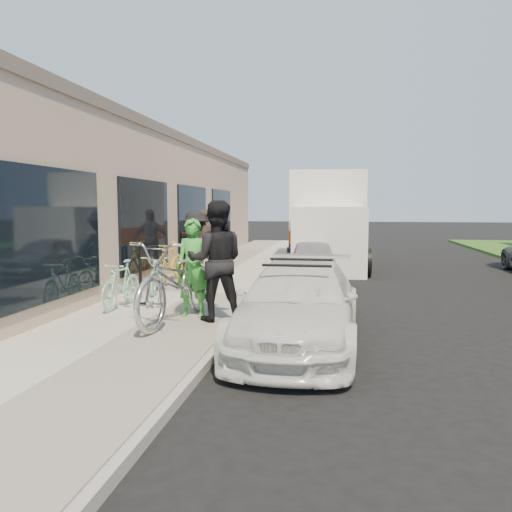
{
  "coord_description": "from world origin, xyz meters",
  "views": [
    {
      "loc": [
        1.21,
        -7.6,
        2.06
      ],
      "look_at": [
        -0.46,
        2.36,
        1.05
      ],
      "focal_mm": 35.0,
      "sensor_mm": 36.0,
      "label": 1
    }
  ],
  "objects": [
    {
      "name": "ground",
      "position": [
        0.0,
        0.0,
        0.0
      ],
      "size": [
        120.0,
        120.0,
        0.0
      ],
      "primitive_type": "plane",
      "color": "black",
      "rests_on": "ground"
    },
    {
      "name": "sidewalk",
      "position": [
        -2.0,
        3.0,
        0.07
      ],
      "size": [
        3.0,
        34.0,
        0.15
      ],
      "primitive_type": "cube",
      "color": "#ADAA9C",
      "rests_on": "ground"
    },
    {
      "name": "curb",
      "position": [
        -0.45,
        3.0,
        0.07
      ],
      "size": [
        0.12,
        34.0,
        0.13
      ],
      "primitive_type": "cube",
      "color": "#9A948D",
      "rests_on": "ground"
    },
    {
      "name": "storefront",
      "position": [
        -5.24,
        7.99,
        2.12
      ],
      "size": [
        3.6,
        20.0,
        4.22
      ],
      "color": "#CBAB8D",
      "rests_on": "ground"
    },
    {
      "name": "bike_rack",
      "position": [
        -3.15,
        3.34,
        0.75
      ],
      "size": [
        0.26,
        0.68,
        1.0
      ],
      "rotation": [
        0.0,
        0.0,
        -0.3
      ],
      "color": "black",
      "rests_on": "sidewalk"
    },
    {
      "name": "sandwich_board",
      "position": [
        -3.32,
        7.01,
        0.72
      ],
      "size": [
        0.87,
        0.88,
        1.12
      ],
      "rotation": [
        0.0,
        0.0,
        -0.33
      ],
      "color": "#301E0D",
      "rests_on": "sidewalk"
    },
    {
      "name": "sedan_white",
      "position": [
        0.63,
        -0.32,
        0.61
      ],
      "size": [
        1.82,
        4.24,
        1.26
      ],
      "rotation": [
        0.0,
        0.0,
        -0.03
      ],
      "color": "silver",
      "rests_on": "ground"
    },
    {
      "name": "sedan_silver",
      "position": [
        0.5,
        5.91,
        0.58
      ],
      "size": [
        1.63,
        3.48,
        1.15
      ],
      "primitive_type": "imported",
      "rotation": [
        0.0,
        0.0,
        0.08
      ],
      "color": "#A0A0A5",
      "rests_on": "ground"
    },
    {
      "name": "moving_truck",
      "position": [
        0.74,
        10.2,
        1.43
      ],
      "size": [
        2.78,
        6.68,
        3.23
      ],
      "rotation": [
        0.0,
        0.0,
        0.05
      ],
      "color": "white",
      "rests_on": "ground"
    },
    {
      "name": "tandem_bike",
      "position": [
        -1.41,
        0.22,
        0.84
      ],
      "size": [
        1.27,
        2.71,
        1.37
      ],
      "primitive_type": "imported",
      "rotation": [
        0.0,
        0.0,
        -0.14
      ],
      "color": "#B4B4B6",
      "rests_on": "sidewalk"
    },
    {
      "name": "woman_rider",
      "position": [
        -1.28,
        0.65,
        1.0
      ],
      "size": [
        0.63,
        0.42,
        1.7
      ],
      "primitive_type": "imported",
      "rotation": [
        0.0,
        0.0,
        -0.02
      ],
      "color": "green",
      "rests_on": "sidewalk"
    },
    {
      "name": "man_standing",
      "position": [
        -0.82,
        0.45,
        1.15
      ],
      "size": [
        1.11,
        0.95,
        2.01
      ],
      "primitive_type": "imported",
      "rotation": [
        0.0,
        0.0,
        3.36
      ],
      "color": "black",
      "rests_on": "sidewalk"
    },
    {
      "name": "cruiser_bike_a",
      "position": [
        -2.85,
        1.18,
        0.59
      ],
      "size": [
        0.49,
        1.5,
        0.89
      ],
      "primitive_type": "imported",
      "rotation": [
        0.0,
        0.0,
        -0.05
      ],
      "color": "#8ACEB2",
      "rests_on": "sidewalk"
    },
    {
      "name": "cruiser_bike_b",
      "position": [
        -2.77,
        2.86,
        0.57
      ],
      "size": [
        0.87,
        1.66,
        0.83
      ],
      "primitive_type": "imported",
      "rotation": [
        0.0,
        0.0,
        0.21
      ],
      "color": "#8ACEB2",
      "rests_on": "sidewalk"
    },
    {
      "name": "cruiser_bike_c",
      "position": [
        -3.05,
        4.49,
        0.66
      ],
      "size": [
        0.59,
        1.71,
        1.01
      ],
      "primitive_type": "imported",
      "rotation": [
        0.0,
        0.0,
        -0.07
      ],
      "color": "gold",
      "rests_on": "sidewalk"
    },
    {
      "name": "bystander_a",
      "position": [
        -2.21,
        3.99,
        1.04
      ],
      "size": [
        1.32,
        1.23,
        1.79
      ],
      "primitive_type": "imported",
      "rotation": [
        0.0,
        0.0,
        2.5
      ],
      "color": "black",
      "rests_on": "sidewalk"
    },
    {
      "name": "bystander_b",
      "position": [
        -2.63,
        6.35,
        1.06
      ],
      "size": [
        1.08,
        0.48,
        1.82
      ],
      "primitive_type": "imported",
      "rotation": [
        0.0,
        0.0,
        -0.03
      ],
      "color": "brown",
      "rests_on": "sidewalk"
    }
  ]
}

